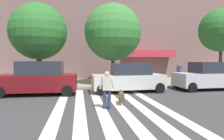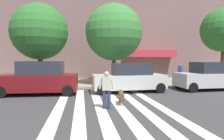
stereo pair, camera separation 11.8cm
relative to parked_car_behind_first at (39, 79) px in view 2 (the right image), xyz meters
name	(u,v)px [view 2 (the right image)]	position (x,y,z in m)	size (l,w,h in m)	color
ground_plane	(77,121)	(2.39, -5.52, -0.98)	(160.00, 160.00, 0.00)	#353538
sidewalk_far	(80,83)	(2.39, 4.56, -0.90)	(80.00, 6.00, 0.15)	gray
crosswalk_stripes	(117,119)	(3.81, -5.52, -0.97)	(4.95, 13.57, 0.01)	silver
parked_car_behind_first	(39,79)	(0.00, 0.00, 0.00)	(4.70, 2.11, 2.05)	maroon
parked_car_third_in_line	(129,78)	(5.66, 0.00, -0.07)	(4.75, 2.02, 1.90)	#B6BCB8
parked_car_fourth_in_line	(208,77)	(11.41, 0.00, -0.05)	(4.36, 2.05, 1.97)	#B6B4BD
street_tree_nearest	(40,32)	(-0.42, 2.42, 3.17)	(4.05, 4.05, 6.03)	#4C3823
street_tree_middle	(114,33)	(5.14, 3.01, 3.33)	(4.54, 4.54, 6.44)	#4C3823
street_tree_further	(223,30)	(15.14, 3.21, 3.81)	(3.91, 3.91, 6.61)	#4C3823
pedestrian_dog_walker	(107,88)	(3.62, -4.02, -0.05)	(0.71, 0.30, 1.64)	#282D4C
dog_on_leash	(121,95)	(4.43, -3.28, -0.53)	(0.37, 1.13, 0.65)	brown
pedestrian_bystander	(180,72)	(10.92, 2.93, 0.10)	(0.63, 0.47, 1.64)	black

